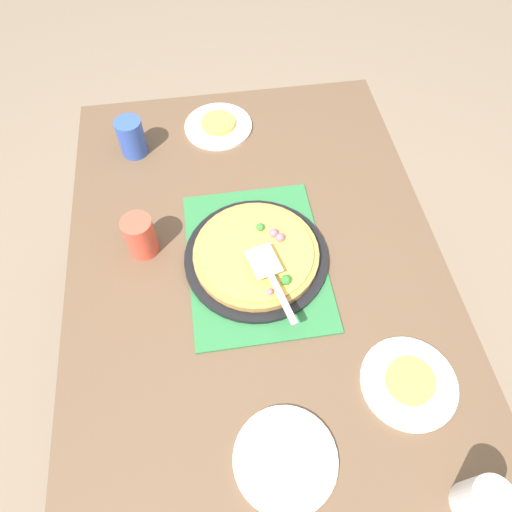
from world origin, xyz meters
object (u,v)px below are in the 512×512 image
pizza_pan (256,257)px  cup_near (481,501)px  plate_far_right (218,126)px  plate_side (285,459)px  served_slice_left (410,381)px  cup_far (132,137)px  pizza (256,253)px  plate_near_left (409,383)px  served_slice_right (218,123)px  pizza_server (271,276)px  cup_corner (140,236)px

pizza_pan → cup_near: bearing=28.1°
plate_far_right → plate_side: (1.03, 0.03, 0.00)m
served_slice_left → cup_near: bearing=9.5°
plate_far_right → served_slice_left: 0.97m
plate_far_right → cup_far: size_ratio=1.83×
pizza → plate_far_right: size_ratio=1.50×
pizza_pan → plate_near_left: size_ratio=1.73×
plate_near_left → plate_far_right: 0.97m
plate_near_left → served_slice_right: bearing=-159.4°
plate_side → pizza_server: pizza_server is taller
cup_near → cup_far: size_ratio=1.00×
cup_near → pizza_server: size_ratio=0.51×
cup_far → cup_corner: 0.38m
served_slice_right → pizza: bearing=5.2°
pizza_pan → served_slice_right: size_ratio=3.45×
plate_far_right → cup_near: bearing=18.3°
plate_far_right → pizza: bearing=5.2°
plate_side → cup_far: 1.00m
pizza_pan → cup_near: cup_near is taller
pizza → plate_side: size_ratio=1.50×
pizza_server → plate_near_left: bearing=43.6°
cup_far → pizza_server: bearing=31.7°
plate_side → served_slice_right: served_slice_right is taller
cup_near → pizza_pan: bearing=-151.9°
cup_far → cup_corner: size_ratio=1.00×
cup_near → pizza_server: bearing=-149.7°
plate_far_right → served_slice_left: served_slice_left is taller
plate_side → plate_far_right: bearing=-178.0°
plate_near_left → plate_far_right: (-0.91, -0.34, 0.00)m
served_slice_left → pizza_server: pizza_server is taller
pizza → pizza_pan: bearing=-105.8°
served_slice_left → cup_corner: 0.75m
cup_corner → served_slice_left: bearing=52.0°
cup_near → plate_far_right: bearing=-161.7°
cup_far → pizza: bearing=34.8°
pizza_pan → pizza: bearing=74.2°
pizza → plate_side: (0.50, -0.01, -0.03)m
pizza → plate_side: 0.50m
cup_corner → pizza: bearing=74.7°
pizza → cup_corner: (-0.08, -0.29, 0.03)m
pizza → plate_side: pizza is taller
pizza → served_slice_left: pizza is taller
cup_corner → plate_near_left: bearing=52.0°
pizza_pan → plate_near_left: 0.48m
served_slice_right → pizza_server: bearing=6.4°
cup_near → cup_corner: size_ratio=1.00×
served_slice_right → cup_far: 0.28m
served_slice_left → pizza: bearing=-142.3°
pizza → plate_near_left: size_ratio=1.50×
pizza_pan → served_slice_right: bearing=-175.0°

